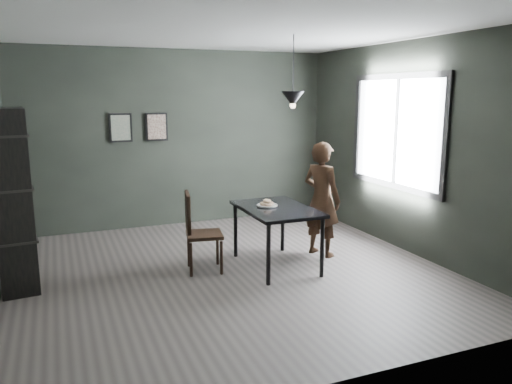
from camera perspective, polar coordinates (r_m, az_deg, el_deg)
name	(u,v)px	position (r m, az deg, el deg)	size (l,w,h in m)	color
ground	(231,272)	(6.09, -2.91, -9.13)	(5.00, 5.00, 0.00)	#393431
back_wall	(179,139)	(8.15, -8.85, 6.04)	(5.00, 0.10, 2.80)	black
ceiling	(228,30)	(5.75, -3.20, 18.03)	(5.00, 5.00, 0.02)	silver
window_assembly	(396,132)	(7.10, 15.72, 6.63)	(0.04, 1.96, 1.56)	white
cafe_table	(276,214)	(6.11, 2.35, -2.48)	(0.80, 1.20, 0.75)	black
white_plate	(267,206)	(6.13, 1.29, -1.60)	(0.23, 0.23, 0.01)	white
donut_pile	(267,203)	(6.12, 1.29, -1.29)	(0.18, 0.17, 0.08)	beige
woman	(322,199)	(6.58, 7.51, -0.82)	(0.55, 0.36, 1.51)	black
wood_chair	(197,227)	(6.01, -6.77, -3.98)	(0.49, 0.49, 0.97)	black
shelf_unit	(12,201)	(5.93, -26.09, -0.94)	(0.37, 0.66, 1.97)	black
pendant_lamp	(293,99)	(6.13, 4.23, 10.58)	(0.28, 0.28, 0.86)	black
framed_print_left	(121,128)	(7.94, -15.21, 7.10)	(0.34, 0.04, 0.44)	black
framed_print_right	(157,127)	(8.03, -11.28, 7.32)	(0.34, 0.04, 0.44)	black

